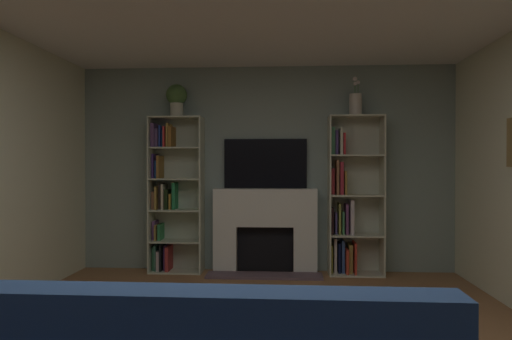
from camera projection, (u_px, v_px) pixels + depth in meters
wall_back_accent at (266, 169)px, 5.89m from camera, size 4.76×0.06×2.55m
fireplace at (265, 228)px, 5.76m from camera, size 1.37×0.52×1.03m
tv at (265, 164)px, 5.83m from camera, size 1.03×0.06×0.61m
bookshelf_left at (171, 195)px, 5.82m from camera, size 0.65×0.32×1.91m
bookshelf_right at (349, 201)px, 5.68m from camera, size 0.65×0.34×1.91m
potted_plant at (177, 98)px, 5.77m from camera, size 0.26×0.26×0.40m
vase_with_flowers at (356, 103)px, 5.63m from camera, size 0.15×0.15×0.47m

